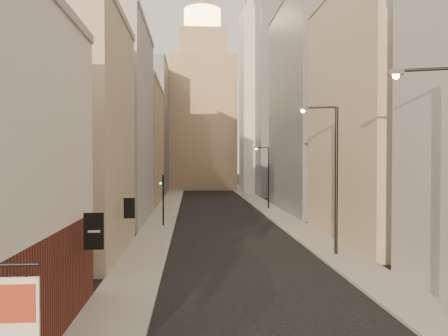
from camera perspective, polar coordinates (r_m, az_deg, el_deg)
sidewalk_left at (r=59.39m, az=-7.27°, el=-5.03°), size 3.00×140.00×0.15m
sidewalk_right at (r=60.12m, az=5.25°, el=-4.95°), size 3.00×140.00×0.15m
left_bldg_beige at (r=31.22m, az=-20.39°, el=3.83°), size 8.00×12.00×16.00m
left_bldg_grey at (r=46.89m, az=-14.92°, el=5.42°), size 8.00×16.00×20.00m
left_bldg_tan at (r=64.57m, az=-11.94°, el=2.94°), size 8.00×18.00×17.00m
left_bldg_wingrid at (r=84.58m, az=-10.12°, el=4.91°), size 8.00×20.00×24.00m
right_bldg_beige at (r=37.41m, az=20.13°, el=6.46°), size 8.00×16.00×20.00m
right_bldg_wingrid at (r=56.46m, az=11.68°, el=7.78°), size 8.00×20.00×26.00m
highrise at (r=86.81m, az=10.44°, el=13.93°), size 21.00×23.00×51.20m
clock_tower at (r=96.62m, az=-2.82°, el=7.82°), size 14.00×14.00×44.90m
white_tower at (r=83.90m, az=5.05°, el=9.50°), size 8.00×8.00×41.50m
streetlamp_near at (r=19.67m, az=27.21°, el=-0.97°), size 2.59×1.04×10.22m
streetlamp_mid at (r=30.07m, az=13.97°, el=-0.35°), size 2.60×0.79×10.04m
streetlamp_far at (r=56.41m, az=5.65°, el=-0.77°), size 2.03×0.82×8.02m
traffic_light_left at (r=42.16m, az=-7.96°, el=-2.71°), size 0.55×0.45×5.00m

